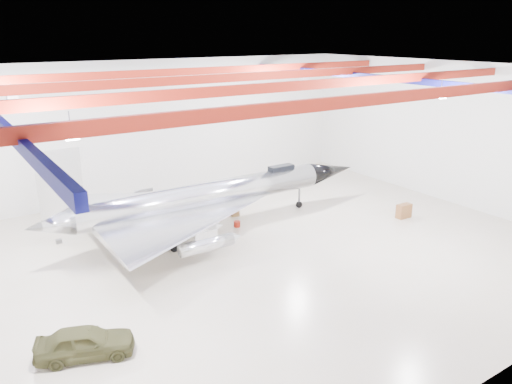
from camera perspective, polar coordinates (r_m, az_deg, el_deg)
floor at (r=30.42m, az=-2.62°, el=-7.60°), size 40.00×40.00×0.00m
wall_back at (r=41.77m, az=-13.55°, el=6.92°), size 40.00×0.00×40.00m
wall_right at (r=42.15m, az=21.35°, el=6.29°), size 0.00×30.00×30.00m
ceiling at (r=27.55m, az=-2.95°, el=13.54°), size 40.00×40.00×0.00m
ceiling_structure at (r=27.61m, az=-2.92°, el=12.14°), size 39.50×29.50×1.08m
jet_aircraft at (r=34.13m, az=-5.69°, el=-0.74°), size 24.93×14.35×6.81m
jeep at (r=22.90m, az=-18.96°, el=-15.94°), size 4.34×2.91×1.37m
desk at (r=38.21m, az=16.54°, el=-2.09°), size 1.15×0.61×1.04m
crate_ply at (r=32.17m, az=-9.51°, el=-6.02°), size 0.58×0.50×0.36m
toolbox_red at (r=37.19m, az=-13.42°, el=-2.97°), size 0.55×0.49×0.31m
engine_drum at (r=34.09m, az=-6.04°, el=-4.40°), size 0.59×0.59×0.43m
parts_bin at (r=37.12m, az=-2.41°, el=-2.44°), size 0.65×0.55×0.40m
crate_small at (r=34.85m, az=-21.61°, el=-5.27°), size 0.39×0.33×0.26m
tool_chest at (r=35.07m, az=-2.18°, el=-3.67°), size 0.59×0.59×0.41m
oil_barrel at (r=34.95m, az=-12.30°, el=-4.14°), size 0.76×0.68×0.44m
spares_box at (r=38.87m, az=-7.87°, el=-1.67°), size 0.50×0.50×0.39m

